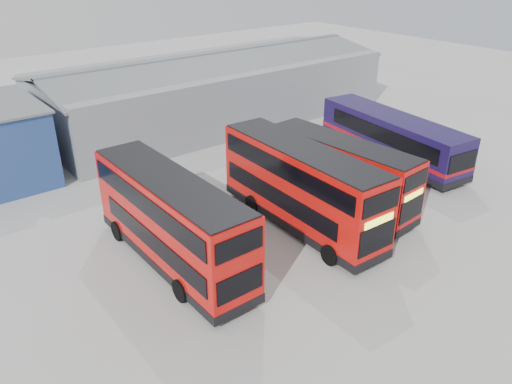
% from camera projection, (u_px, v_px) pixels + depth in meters
% --- Properties ---
extents(ground_plane, '(120.00, 120.00, 0.00)m').
position_uv_depth(ground_plane, '(303.00, 234.00, 27.18)').
color(ground_plane, '#9A9A95').
rests_on(ground_plane, ground).
extents(maintenance_shed, '(30.50, 12.00, 5.89)m').
position_uv_depth(maintenance_shed, '(215.00, 89.00, 44.50)').
color(maintenance_shed, gray).
rests_on(maintenance_shed, ground).
extents(double_decker_left, '(2.83, 10.97, 4.63)m').
position_uv_depth(double_decker_left, '(172.00, 222.00, 23.75)').
color(double_decker_left, red).
rests_on(double_decker_left, ground).
extents(double_decker_centre, '(3.23, 11.16, 4.67)m').
position_uv_depth(double_decker_centre, '(301.00, 188.00, 27.05)').
color(double_decker_centre, red).
rests_on(double_decker_centre, ground).
extents(double_decker_right, '(2.93, 9.90, 4.14)m').
position_uv_depth(double_decker_right, '(340.00, 174.00, 29.36)').
color(double_decker_right, red).
rests_on(double_decker_right, ground).
extents(single_decker_blue, '(4.50, 12.58, 3.34)m').
position_uv_depth(single_decker_blue, '(391.00, 138.00, 35.89)').
color(single_decker_blue, '#120D3C').
rests_on(single_decker_blue, ground).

